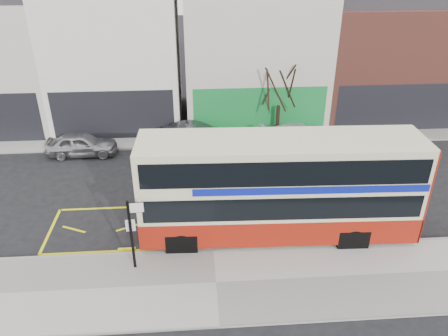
{
  "coord_description": "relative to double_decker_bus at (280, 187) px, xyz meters",
  "views": [
    {
      "loc": [
        -0.59,
        -14.38,
        11.32
      ],
      "look_at": [
        0.61,
        2.0,
        2.57
      ],
      "focal_mm": 35.0,
      "sensor_mm": 36.0,
      "label": 1
    }
  ],
  "objects": [
    {
      "name": "terrace_right",
      "position": [
        9.73,
        14.39,
        2.22
      ],
      "size": [
        9.0,
        8.01,
        10.3
      ],
      "color": "brown",
      "rests_on": "ground"
    },
    {
      "name": "terrace_green_shop",
      "position": [
        0.73,
        14.39,
        2.72
      ],
      "size": [
        9.0,
        8.01,
        11.3
      ],
      "color": "beige",
      "rests_on": "ground"
    },
    {
      "name": "terrace_left",
      "position": [
        -8.27,
        14.39,
        2.97
      ],
      "size": [
        8.0,
        8.01,
        11.8
      ],
      "color": "silver",
      "rests_on": "ground"
    },
    {
      "name": "pavement",
      "position": [
        -2.77,
        -2.9,
        -2.28
      ],
      "size": [
        40.0,
        4.0,
        0.15
      ],
      "primitive_type": "cube",
      "color": "#A8A49F",
      "rests_on": "ground"
    },
    {
      "name": "far_pavement",
      "position": [
        -2.77,
        10.4,
        -2.28
      ],
      "size": [
        50.0,
        3.0,
        0.15
      ],
      "primitive_type": "cube",
      "color": "#A8A49F",
      "rests_on": "ground"
    },
    {
      "name": "double_decker_bus",
      "position": [
        0.0,
        0.0,
        0.0
      ],
      "size": [
        11.28,
        2.94,
        4.47
      ],
      "rotation": [
        0.0,
        0.0,
        -0.03
      ],
      "color": "beige",
      "rests_on": "ground"
    },
    {
      "name": "car_silver",
      "position": [
        -9.91,
        8.48,
        -1.67
      ],
      "size": [
        3.98,
        1.61,
        1.36
      ],
      "primitive_type": "imported",
      "rotation": [
        0.0,
        0.0,
        1.57
      ],
      "color": "#9C9CA0",
      "rests_on": "ground"
    },
    {
      "name": "car_white",
      "position": [
        2.96,
        8.72,
        -1.67
      ],
      "size": [
        4.92,
        2.45,
        1.37
      ],
      "primitive_type": "imported",
      "rotation": [
        0.0,
        0.0,
        1.68
      ],
      "color": "silver",
      "rests_on": "ground"
    },
    {
      "name": "bus_stop_post",
      "position": [
        -5.74,
        -1.8,
        -0.42
      ],
      "size": [
        0.74,
        0.14,
        2.96
      ],
      "rotation": [
        0.0,
        0.0,
        0.07
      ],
      "color": "black",
      "rests_on": "pavement"
    },
    {
      "name": "street_tree_right",
      "position": [
        1.79,
        9.92,
        1.7
      ],
      "size": [
        2.75,
        2.75,
        5.94
      ],
      "color": "black",
      "rests_on": "ground"
    },
    {
      "name": "road_markings",
      "position": [
        -2.77,
        1.0,
        -2.35
      ],
      "size": [
        14.0,
        3.4,
        0.01
      ],
      "primitive_type": null,
      "color": "#F2EC0C",
      "rests_on": "ground"
    },
    {
      "name": "ground",
      "position": [
        -2.77,
        -0.6,
        -2.35
      ],
      "size": [
        120.0,
        120.0,
        0.0
      ],
      "primitive_type": "plane",
      "color": "black",
      "rests_on": "ground"
    },
    {
      "name": "car_grey",
      "position": [
        -3.26,
        9.06,
        -1.63
      ],
      "size": [
        4.53,
        1.98,
        1.45
      ],
      "primitive_type": "imported",
      "rotation": [
        0.0,
        0.0,
        1.47
      ],
      "color": "#424349",
      "rests_on": "ground"
    },
    {
      "name": "kerb",
      "position": [
        -2.77,
        -0.97,
        -2.28
      ],
      "size": [
        40.0,
        0.15,
        0.15
      ],
      "primitive_type": "cube",
      "color": "gray",
      "rests_on": "ground"
    }
  ]
}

